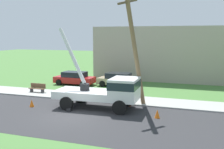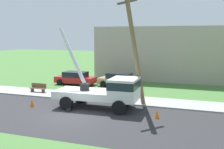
{
  "view_description": "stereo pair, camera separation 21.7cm",
  "coord_description": "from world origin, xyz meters",
  "px_view_note": "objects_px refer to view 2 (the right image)",
  "views": [
    {
      "loc": [
        8.44,
        -15.98,
        5.4
      ],
      "look_at": [
        1.57,
        3.85,
        2.39
      ],
      "focal_mm": 44.17,
      "sensor_mm": 36.0,
      "label": 1
    },
    {
      "loc": [
        8.64,
        -15.91,
        5.4
      ],
      "look_at": [
        1.57,
        3.85,
        2.39
      ],
      "focal_mm": 44.17,
      "sensor_mm": 36.0,
      "label": 2
    }
  ],
  "objects_px": {
    "traffic_cone_behind": "(32,103)",
    "traffic_cone_curbside": "(128,103)",
    "utility_truck": "(107,90)",
    "park_bench": "(38,88)",
    "leaning_utility_pole": "(134,47)",
    "traffic_cone_ahead": "(157,114)",
    "parked_sedan_tan": "(119,80)",
    "parked_sedan_red": "(75,78)"
  },
  "relations": [
    {
      "from": "traffic_cone_curbside",
      "to": "parked_sedan_red",
      "type": "xyz_separation_m",
      "value": [
        -8.11,
        7.0,
        0.43
      ]
    },
    {
      "from": "leaning_utility_pole",
      "to": "traffic_cone_behind",
      "type": "distance_m",
      "value": 8.85
    },
    {
      "from": "parked_sedan_red",
      "to": "traffic_cone_ahead",
      "type": "bearing_deg",
      "value": -41.01
    },
    {
      "from": "utility_truck",
      "to": "traffic_cone_curbside",
      "type": "height_order",
      "value": "utility_truck"
    },
    {
      "from": "traffic_cone_behind",
      "to": "parked_sedan_red",
      "type": "xyz_separation_m",
      "value": [
        -1.22,
        9.59,
        0.43
      ]
    },
    {
      "from": "traffic_cone_curbside",
      "to": "park_bench",
      "type": "bearing_deg",
      "value": 168.89
    },
    {
      "from": "parked_sedan_red",
      "to": "park_bench",
      "type": "bearing_deg",
      "value": -103.92
    },
    {
      "from": "parked_sedan_tan",
      "to": "park_bench",
      "type": "distance_m",
      "value": 8.41
    },
    {
      "from": "utility_truck",
      "to": "traffic_cone_curbside",
      "type": "distance_m",
      "value": 2.12
    },
    {
      "from": "utility_truck",
      "to": "parked_sedan_red",
      "type": "bearing_deg",
      "value": 129.65
    },
    {
      "from": "utility_truck",
      "to": "leaning_utility_pole",
      "type": "height_order",
      "value": "leaning_utility_pole"
    },
    {
      "from": "traffic_cone_behind",
      "to": "park_bench",
      "type": "distance_m",
      "value": 5.1
    },
    {
      "from": "traffic_cone_curbside",
      "to": "park_bench",
      "type": "relative_size",
      "value": 0.35
    },
    {
      "from": "leaning_utility_pole",
      "to": "parked_sedan_red",
      "type": "height_order",
      "value": "leaning_utility_pole"
    },
    {
      "from": "traffic_cone_curbside",
      "to": "parked_sedan_tan",
      "type": "xyz_separation_m",
      "value": [
        -3.26,
        7.6,
        0.43
      ]
    },
    {
      "from": "leaning_utility_pole",
      "to": "park_bench",
      "type": "relative_size",
      "value": 5.52
    },
    {
      "from": "parked_sedan_tan",
      "to": "park_bench",
      "type": "bearing_deg",
      "value": -136.83
    },
    {
      "from": "traffic_cone_behind",
      "to": "parked_sedan_tan",
      "type": "distance_m",
      "value": 10.83
    },
    {
      "from": "traffic_cone_behind",
      "to": "parked_sedan_tan",
      "type": "height_order",
      "value": "parked_sedan_tan"
    },
    {
      "from": "leaning_utility_pole",
      "to": "parked_sedan_tan",
      "type": "bearing_deg",
      "value": 115.7
    },
    {
      "from": "park_bench",
      "to": "parked_sedan_tan",
      "type": "bearing_deg",
      "value": 43.17
    },
    {
      "from": "parked_sedan_red",
      "to": "utility_truck",
      "type": "bearing_deg",
      "value": -50.35
    },
    {
      "from": "utility_truck",
      "to": "parked_sedan_tan",
      "type": "height_order",
      "value": "utility_truck"
    },
    {
      "from": "park_bench",
      "to": "parked_sedan_red",
      "type": "bearing_deg",
      "value": 76.08
    },
    {
      "from": "traffic_cone_behind",
      "to": "traffic_cone_curbside",
      "type": "height_order",
      "value": "same"
    },
    {
      "from": "traffic_cone_curbside",
      "to": "parked_sedan_red",
      "type": "height_order",
      "value": "parked_sedan_red"
    },
    {
      "from": "utility_truck",
      "to": "traffic_cone_behind",
      "type": "bearing_deg",
      "value": -166.75
    },
    {
      "from": "utility_truck",
      "to": "leaning_utility_pole",
      "type": "xyz_separation_m",
      "value": [
        1.71,
        1.17,
        3.13
      ]
    },
    {
      "from": "traffic_cone_ahead",
      "to": "parked_sedan_red",
      "type": "xyz_separation_m",
      "value": [
        -10.73,
        9.33,
        0.43
      ]
    },
    {
      "from": "traffic_cone_behind",
      "to": "park_bench",
      "type": "bearing_deg",
      "value": 119.37
    },
    {
      "from": "traffic_cone_ahead",
      "to": "traffic_cone_curbside",
      "type": "xyz_separation_m",
      "value": [
        -2.61,
        2.33,
        0.0
      ]
    },
    {
      "from": "traffic_cone_behind",
      "to": "traffic_cone_curbside",
      "type": "bearing_deg",
      "value": 20.65
    },
    {
      "from": "parked_sedan_tan",
      "to": "park_bench",
      "type": "xyz_separation_m",
      "value": [
        -6.13,
        -5.75,
        -0.25
      ]
    },
    {
      "from": "parked_sedan_red",
      "to": "park_bench",
      "type": "distance_m",
      "value": 5.31
    },
    {
      "from": "utility_truck",
      "to": "traffic_cone_ahead",
      "type": "xyz_separation_m",
      "value": [
        3.87,
        -1.06,
        -1.13
      ]
    },
    {
      "from": "traffic_cone_ahead",
      "to": "traffic_cone_curbside",
      "type": "height_order",
      "value": "same"
    },
    {
      "from": "traffic_cone_behind",
      "to": "traffic_cone_curbside",
      "type": "distance_m",
      "value": 7.36
    },
    {
      "from": "utility_truck",
      "to": "traffic_cone_behind",
      "type": "height_order",
      "value": "utility_truck"
    },
    {
      "from": "leaning_utility_pole",
      "to": "park_bench",
      "type": "distance_m",
      "value": 10.83
    },
    {
      "from": "traffic_cone_curbside",
      "to": "parked_sedan_red",
      "type": "bearing_deg",
      "value": 139.22
    },
    {
      "from": "leaning_utility_pole",
      "to": "traffic_cone_ahead",
      "type": "height_order",
      "value": "leaning_utility_pole"
    },
    {
      "from": "utility_truck",
      "to": "leaning_utility_pole",
      "type": "bearing_deg",
      "value": 34.46
    }
  ]
}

